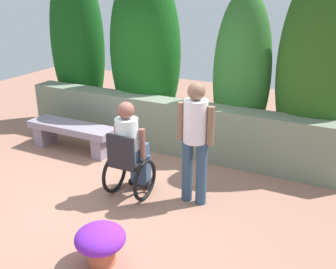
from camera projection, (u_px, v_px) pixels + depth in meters
The scene contains 7 objects.
ground_plane at pixel (112, 198), 5.30m from camera, with size 13.60×13.60×0.00m, color #9A6B59.
stone_retaining_wall at pixel (171, 126), 6.63m from camera, with size 5.64×0.41×0.89m, color slate.
hedge_backdrop at pixel (176, 56), 6.77m from camera, with size 5.74×1.00×3.17m.
stone_bench at pixel (72, 132), 6.72m from camera, with size 1.61×0.45×0.47m.
person_in_wheelchair at pixel (130, 152), 5.18m from camera, with size 0.53×0.66×1.33m.
person_standing_companion at pixel (195, 136), 4.89m from camera, with size 0.49×0.30×1.62m.
flower_pot_purple_near at pixel (100, 241), 3.99m from camera, with size 0.53×0.53×0.43m.
Camera 1 is at (2.76, -3.79, 2.72)m, focal length 41.97 mm.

